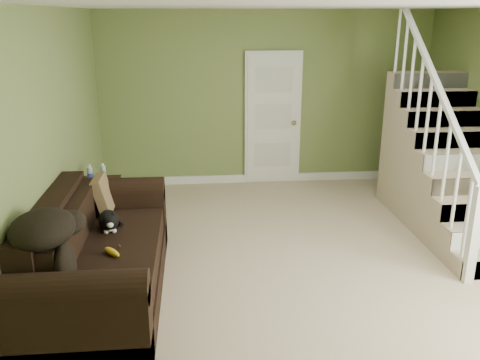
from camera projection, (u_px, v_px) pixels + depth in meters
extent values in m
cube|color=tan|center=(300.00, 260.00, 5.49)|extent=(5.00, 5.50, 0.01)
cube|color=white|center=(310.00, 6.00, 4.68)|extent=(5.00, 5.50, 0.01)
cube|color=olive|center=(266.00, 99.00, 7.69)|extent=(5.00, 0.04, 2.60)
cube|color=olive|center=(423.00, 277.00, 2.48)|extent=(5.00, 0.04, 2.60)
cube|color=olive|center=(48.00, 148.00, 4.87)|extent=(0.04, 5.50, 2.60)
cube|color=white|center=(265.00, 178.00, 8.04)|extent=(5.00, 0.04, 0.12)
cube|color=white|center=(65.00, 264.00, 5.25)|extent=(0.04, 5.50, 0.12)
cube|color=white|center=(273.00, 119.00, 7.75)|extent=(0.86, 0.05, 2.02)
cube|color=white|center=(273.00, 119.00, 7.74)|extent=(0.78, 0.04, 1.96)
sphere|color=olive|center=(294.00, 123.00, 7.74)|extent=(0.07, 0.07, 0.07)
cylinder|color=white|center=(467.00, 215.00, 4.98)|extent=(0.04, 0.04, 0.90)
cylinder|color=white|center=(456.00, 187.00, 5.17)|extent=(0.04, 0.04, 0.90)
cube|color=tan|center=(477.00, 225.00, 5.64)|extent=(1.00, 0.27, 0.60)
cylinder|color=white|center=(446.00, 161.00, 5.36)|extent=(0.04, 0.04, 0.90)
cube|color=tan|center=(465.00, 207.00, 5.86)|extent=(1.00, 0.27, 0.80)
cylinder|color=white|center=(437.00, 136.00, 5.56)|extent=(0.04, 0.04, 0.90)
cube|color=tan|center=(455.00, 192.00, 6.09)|extent=(1.00, 0.27, 1.00)
cylinder|color=white|center=(428.00, 114.00, 5.75)|extent=(0.04, 0.04, 0.90)
cube|color=tan|center=(445.00, 177.00, 6.31)|extent=(1.00, 0.27, 1.20)
cylinder|color=white|center=(420.00, 93.00, 5.95)|extent=(0.04, 0.04, 0.90)
cube|color=tan|center=(437.00, 163.00, 6.53)|extent=(1.00, 0.27, 1.40)
cylinder|color=white|center=(412.00, 73.00, 6.14)|extent=(0.04, 0.04, 0.90)
cube|color=tan|center=(428.00, 150.00, 6.76)|extent=(1.00, 0.27, 1.60)
cylinder|color=white|center=(405.00, 54.00, 6.33)|extent=(0.04, 0.04, 0.90)
cube|color=tan|center=(420.00, 138.00, 6.98)|extent=(1.00, 0.27, 1.80)
cylinder|color=white|center=(398.00, 37.00, 6.53)|extent=(0.04, 0.04, 0.90)
cube|color=white|center=(473.00, 235.00, 4.88)|extent=(0.09, 0.09, 1.00)
cube|color=white|center=(433.00, 74.00, 5.61)|extent=(0.06, 2.46, 1.84)
cube|color=black|center=(105.00, 283.00, 4.73)|extent=(1.04, 2.42, 0.27)
cube|color=black|center=(115.00, 257.00, 4.66)|extent=(0.79, 1.82, 0.24)
cube|color=black|center=(79.00, 332.00, 3.66)|extent=(1.04, 0.27, 0.68)
cube|color=black|center=(119.00, 219.00, 5.68)|extent=(1.04, 0.27, 0.68)
cylinder|color=black|center=(74.00, 291.00, 3.55)|extent=(1.04, 0.27, 0.27)
cylinder|color=black|center=(117.00, 190.00, 5.58)|extent=(1.04, 0.27, 0.27)
cube|color=black|center=(54.00, 238.00, 4.55)|extent=(0.22, 1.87, 0.69)
cube|color=black|center=(72.00, 229.00, 4.54)|extent=(0.15, 1.80, 0.38)
cube|color=black|center=(101.00, 204.00, 6.26)|extent=(0.51, 0.51, 0.59)
cylinder|color=silver|center=(90.00, 175.00, 6.07)|extent=(0.06, 0.06, 0.20)
cylinder|color=#3045BC|center=(90.00, 175.00, 6.07)|extent=(0.07, 0.07, 0.05)
cylinder|color=white|center=(89.00, 166.00, 6.04)|extent=(0.03, 0.03, 0.03)
cylinder|color=silver|center=(103.00, 174.00, 6.12)|extent=(0.06, 0.06, 0.20)
cylinder|color=#3045BC|center=(103.00, 174.00, 6.12)|extent=(0.07, 0.07, 0.05)
cylinder|color=white|center=(102.00, 165.00, 6.09)|extent=(0.03, 0.03, 0.03)
ellipsoid|color=black|center=(109.00, 220.00, 4.96)|extent=(0.26, 0.37, 0.18)
ellipsoid|color=white|center=(108.00, 226.00, 4.89)|extent=(0.14, 0.16, 0.09)
sphere|color=black|center=(105.00, 221.00, 4.77)|extent=(0.15, 0.15, 0.12)
ellipsoid|color=white|center=(105.00, 225.00, 4.73)|extent=(0.07, 0.06, 0.06)
cone|color=black|center=(101.00, 214.00, 4.76)|extent=(0.05, 0.06, 0.06)
cone|color=black|center=(109.00, 214.00, 4.77)|extent=(0.05, 0.06, 0.06)
cylinder|color=black|center=(120.00, 221.00, 5.11)|extent=(0.15, 0.24, 0.03)
ellipsoid|color=yellow|center=(112.00, 252.00, 4.43)|extent=(0.19, 0.21, 0.06)
cube|color=#4A2E1D|center=(103.00, 194.00, 5.33)|extent=(0.19, 0.39, 0.40)
ellipsoid|color=black|center=(42.00, 229.00, 3.81)|extent=(0.65, 0.74, 0.26)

